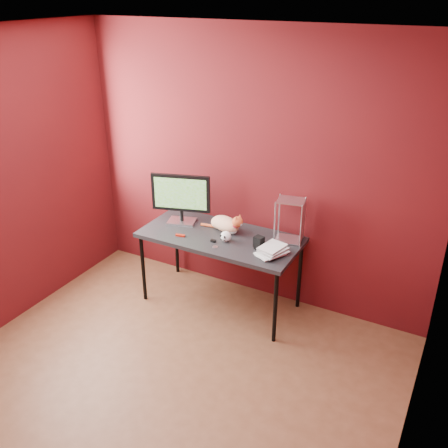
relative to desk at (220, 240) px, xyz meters
The scene contains 11 objects.
room 1.57m from the desk, 83.75° to the right, with size 3.52×3.52×2.61m.
desk is the anchor object (origin of this frame).
monitor 0.58m from the desk, behind, with size 0.56×0.25×0.50m.
cat 0.16m from the desk, 90.58° to the left, with size 0.46×0.24×0.22m.
skull_mug 0.16m from the desk, 38.35° to the right, with size 0.10×0.10×0.10m.
speaker 0.43m from the desk, ahead, with size 0.10×0.10×0.11m.
book_stack 0.72m from the desk, ahead, with size 0.27×0.29×0.95m.
wire_rack 0.68m from the desk, 19.31° to the left, with size 0.27×0.23×0.41m.
pocket_knife 0.38m from the desk, 149.36° to the right, with size 0.09×0.02×0.02m, color #A31A0C.
black_gadget 0.16m from the desk, 87.77° to the right, with size 0.05×0.03×0.02m, color black.
washer 0.24m from the desk, 73.13° to the right, with size 0.05×0.05×0.00m, color silver.
Camera 1 is at (1.83, -2.27, 2.87)m, focal length 40.00 mm.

